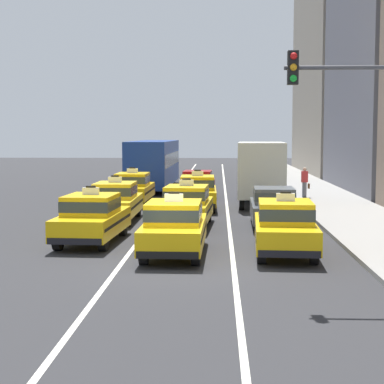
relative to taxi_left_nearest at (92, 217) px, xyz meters
The scene contains 18 objects.
ground_plane 4.86m from the taxi_left_nearest, 49.20° to the right, with size 160.00×160.00×0.00m, color #2B2B2D.
lane_stripe_left_center 16.48m from the taxi_left_nearest, 84.70° to the left, with size 0.14×80.00×0.01m, color silver.
lane_stripe_center_right 17.07m from the taxi_left_nearest, 73.93° to the left, with size 0.14×80.00×0.01m, color silver.
sidewalk_curb 15.39m from the taxi_left_nearest, 47.80° to the left, with size 4.00×90.00×0.15m, color gray.
taxi_left_nearest is the anchor object (origin of this frame).
taxi_left_second 5.39m from the taxi_left_nearest, 90.67° to the left, with size 1.83×4.56×1.96m.
taxi_left_third 11.87m from the taxi_left_nearest, 91.00° to the left, with size 1.89×4.59×1.96m.
bus_left_fourth 21.68m from the taxi_left_nearest, 90.19° to the left, with size 2.65×11.23×3.22m.
taxi_left_fifth 30.20m from the taxi_left_nearest, 90.42° to the left, with size 1.92×4.60×1.96m.
taxi_center_nearest 3.61m from the taxi_left_nearest, 35.37° to the right, with size 1.89×4.59×1.96m.
taxi_center_second 4.84m from the taxi_left_nearest, 51.21° to the left, with size 2.04×4.65×1.96m.
taxi_center_third 10.29m from the taxi_left_nearest, 71.51° to the left, with size 1.89×4.59×1.96m.
sedan_center_fourth 15.73m from the taxi_left_nearest, 78.70° to the left, with size 1.98×4.38×1.58m.
taxi_right_nearest 6.59m from the taxi_left_nearest, 15.89° to the right, with size 2.01×4.63×1.96m.
sedan_right_second 7.61m from the taxi_left_nearest, 31.65° to the left, with size 1.85×4.34×1.58m.
box_truck_right_third 13.69m from the taxi_left_nearest, 61.67° to the left, with size 2.53×7.05×3.27m.
pedestrian_mid_block 17.15m from the taxi_left_nearest, 57.90° to the left, with size 0.47×0.24×1.68m.
traffic_light_pole 10.46m from the taxi_left_nearest, 40.73° to the right, with size 2.87×0.33×5.58m.
Camera 1 is at (1.17, -17.73, 3.71)m, focal length 59.84 mm.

